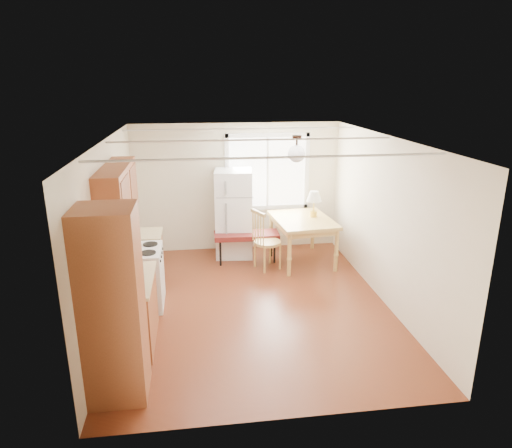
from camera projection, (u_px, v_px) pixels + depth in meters
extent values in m
cube|color=#4F1F10|center=(253.00, 304.00, 6.96)|extent=(4.60, 5.60, 0.12)
cube|color=white|center=(253.00, 139.00, 6.21)|extent=(4.60, 5.60, 0.12)
cube|color=beige|center=(237.00, 188.00, 8.95)|extent=(4.60, 0.10, 2.50)
cube|color=beige|center=(288.00, 308.00, 4.22)|extent=(4.60, 0.10, 2.50)
cube|color=beige|center=(111.00, 232.00, 6.33)|extent=(0.10, 5.60, 2.50)
cube|color=beige|center=(385.00, 221.00, 6.84)|extent=(0.10, 5.60, 2.50)
cube|color=brown|center=(113.00, 306.00, 4.68)|extent=(0.60, 0.60, 2.10)
cube|color=brown|center=(130.00, 313.00, 5.81)|extent=(0.60, 1.10, 0.86)
cube|color=tan|center=(128.00, 281.00, 5.67)|extent=(0.62, 1.14, 0.04)
cube|color=white|center=(140.00, 278.00, 6.80)|extent=(0.65, 0.76, 0.90)
cube|color=brown|center=(144.00, 260.00, 7.51)|extent=(0.60, 0.60, 0.86)
cube|color=brown|center=(117.00, 192.00, 6.02)|extent=(0.33, 1.60, 0.70)
cube|color=white|center=(267.00, 172.00, 8.92)|extent=(1.50, 0.02, 1.35)
cylinder|color=black|center=(297.00, 137.00, 6.69)|extent=(0.14, 0.14, 0.06)
cylinder|color=black|center=(297.00, 144.00, 6.72)|extent=(0.03, 0.03, 0.16)
sphere|color=white|center=(296.00, 154.00, 6.76)|extent=(0.26, 0.26, 0.26)
cube|color=white|center=(234.00, 213.00, 8.70)|extent=(0.75, 0.75, 1.67)
cube|color=gray|center=(235.00, 198.00, 8.25)|extent=(0.69, 0.02, 0.02)
cube|color=gray|center=(226.00, 210.00, 8.29)|extent=(0.03, 0.03, 1.00)
cube|color=#5C1715|center=(247.00, 235.00, 8.48)|extent=(1.21, 0.47, 0.09)
cylinder|color=black|center=(220.00, 254.00, 8.34)|extent=(0.04, 0.04, 0.46)
cylinder|color=black|center=(275.00, 251.00, 8.47)|extent=(0.04, 0.04, 0.46)
cylinder|color=black|center=(219.00, 247.00, 8.66)|extent=(0.04, 0.04, 0.46)
cylinder|color=black|center=(272.00, 245.00, 8.78)|extent=(0.04, 0.04, 0.46)
cube|color=#B79146|center=(303.00, 220.00, 8.37)|extent=(1.13, 1.43, 0.06)
cube|color=#B79146|center=(303.00, 224.00, 8.40)|extent=(1.02, 1.33, 0.10)
cylinder|color=#B79146|center=(289.00, 255.00, 7.84)|extent=(0.07, 0.07, 0.78)
cylinder|color=#B79146|center=(336.00, 251.00, 8.03)|extent=(0.07, 0.07, 0.78)
cylinder|color=#B79146|center=(271.00, 233.00, 8.96)|extent=(0.07, 0.07, 0.78)
cylinder|color=#B79146|center=(313.00, 230.00, 9.15)|extent=(0.07, 0.07, 0.78)
cylinder|color=#B79146|center=(267.00, 242.00, 8.15)|extent=(0.48, 0.48, 0.05)
cylinder|color=#B79146|center=(265.00, 260.00, 8.00)|extent=(0.04, 0.04, 0.49)
cylinder|color=#B79146|center=(280.00, 256.00, 8.17)|extent=(0.04, 0.04, 0.49)
cylinder|color=#B79146|center=(255.00, 254.00, 8.27)|extent=(0.04, 0.04, 0.49)
cylinder|color=#B79146|center=(270.00, 251.00, 8.44)|extent=(0.04, 0.04, 0.49)
cylinder|color=gold|center=(313.00, 214.00, 8.46)|extent=(0.13, 0.13, 0.11)
cylinder|color=gold|center=(314.00, 206.00, 8.41)|extent=(0.02, 0.02, 0.19)
cone|color=white|center=(314.00, 196.00, 8.36)|extent=(0.28, 0.28, 0.19)
cube|color=black|center=(123.00, 284.00, 5.46)|extent=(0.18, 0.21, 0.07)
cube|color=black|center=(120.00, 274.00, 5.33)|extent=(0.17, 0.07, 0.26)
cylinder|color=black|center=(122.00, 275.00, 5.47)|extent=(0.13, 0.13, 0.11)
cylinder|color=red|center=(128.00, 259.00, 6.06)|extent=(0.13, 0.13, 0.18)
sphere|color=red|center=(127.00, 251.00, 6.02)|extent=(0.06, 0.06, 0.06)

